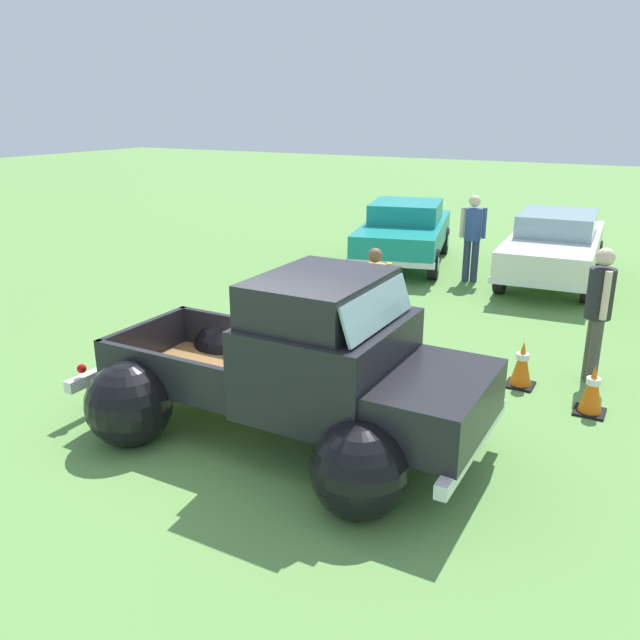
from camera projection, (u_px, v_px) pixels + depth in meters
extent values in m
plane|color=#609347|center=(278.00, 433.00, 7.44)|extent=(80.00, 80.00, 0.00)
cylinder|color=black|center=(426.00, 400.00, 7.38)|extent=(0.76, 0.22, 0.76)
cylinder|color=silver|center=(426.00, 400.00, 7.38)|extent=(0.34, 0.23, 0.34)
cylinder|color=black|center=(361.00, 472.00, 5.93)|extent=(0.76, 0.22, 0.76)
cylinder|color=silver|center=(361.00, 472.00, 5.93)|extent=(0.34, 0.23, 0.34)
cylinder|color=black|center=(227.00, 357.00, 8.66)|extent=(0.76, 0.22, 0.76)
cylinder|color=silver|center=(227.00, 357.00, 8.66)|extent=(0.34, 0.23, 0.34)
cylinder|color=black|center=(133.00, 407.00, 7.21)|extent=(0.76, 0.22, 0.76)
cylinder|color=silver|center=(133.00, 407.00, 7.21)|extent=(0.34, 0.23, 0.34)
sphere|color=black|center=(229.00, 351.00, 8.69)|extent=(0.96, 0.96, 0.96)
sphere|color=black|center=(129.00, 404.00, 7.15)|extent=(0.96, 0.96, 0.96)
cube|color=olive|center=(210.00, 374.00, 7.71)|extent=(2.05, 1.55, 0.04)
cube|color=black|center=(244.00, 337.00, 8.24)|extent=(2.05, 0.09, 0.50)
cube|color=black|center=(166.00, 377.00, 7.03)|extent=(2.05, 0.09, 0.50)
cube|color=black|center=(280.00, 371.00, 7.18)|extent=(0.08, 1.54, 0.50)
cube|color=black|center=(145.00, 342.00, 8.08)|extent=(0.08, 1.54, 0.50)
cube|color=black|center=(329.00, 362.00, 6.83)|extent=(1.45, 1.70, 0.95)
cube|color=black|center=(320.00, 297.00, 6.66)|extent=(1.15, 1.54, 0.45)
cube|color=#8CADB7|center=(378.00, 308.00, 6.37)|extent=(0.15, 1.46, 0.38)
cube|color=black|center=(422.00, 400.00, 6.41)|extent=(1.25, 1.62, 0.55)
sphere|color=black|center=(428.00, 396.00, 7.40)|extent=(0.92, 0.92, 0.92)
sphere|color=black|center=(360.00, 469.00, 5.90)|extent=(0.92, 0.92, 0.92)
cube|color=silver|center=(130.00, 360.00, 8.32)|extent=(0.12, 1.98, 0.14)
cube|color=silver|center=(474.00, 443.00, 6.27)|extent=(0.12, 1.98, 0.14)
sphere|color=red|center=(172.00, 330.00, 8.90)|extent=(0.11, 0.11, 0.11)
sphere|color=red|center=(82.00, 369.00, 7.59)|extent=(0.11, 0.11, 0.11)
cylinder|color=black|center=(434.00, 264.00, 13.95)|extent=(0.35, 0.69, 0.66)
cylinder|color=silver|center=(434.00, 264.00, 13.95)|extent=(0.28, 0.34, 0.30)
cylinder|color=black|center=(357.00, 260.00, 14.36)|extent=(0.35, 0.69, 0.66)
cylinder|color=silver|center=(357.00, 260.00, 14.36)|extent=(0.28, 0.34, 0.30)
cylinder|color=black|center=(444.00, 241.00, 16.40)|extent=(0.35, 0.69, 0.66)
cylinder|color=silver|center=(444.00, 241.00, 16.40)|extent=(0.28, 0.34, 0.30)
cylinder|color=black|center=(379.00, 237.00, 16.81)|extent=(0.35, 0.69, 0.66)
cylinder|color=silver|center=(379.00, 237.00, 16.81)|extent=(0.28, 0.34, 0.30)
cube|color=teal|center=(404.00, 234.00, 15.27)|extent=(2.74, 4.49, 0.55)
cube|color=teal|center=(406.00, 211.00, 15.26)|extent=(1.93, 2.08, 0.45)
cube|color=silver|center=(415.00, 229.00, 17.22)|extent=(1.82, 0.54, 0.12)
cube|color=silver|center=(390.00, 264.00, 13.47)|extent=(1.82, 0.54, 0.12)
cylinder|color=black|center=(588.00, 286.00, 12.27)|extent=(0.24, 0.67, 0.66)
cylinder|color=silver|center=(588.00, 286.00, 12.27)|extent=(0.23, 0.31, 0.30)
cylinder|color=black|center=(501.00, 277.00, 12.92)|extent=(0.24, 0.67, 0.66)
cylinder|color=silver|center=(501.00, 277.00, 12.92)|extent=(0.23, 0.31, 0.30)
cylinder|color=black|center=(596.00, 255.00, 14.83)|extent=(0.24, 0.67, 0.66)
cylinder|color=silver|center=(596.00, 255.00, 14.83)|extent=(0.23, 0.31, 0.30)
cylinder|color=black|center=(524.00, 249.00, 15.47)|extent=(0.24, 0.67, 0.66)
cylinder|color=silver|center=(524.00, 249.00, 15.47)|extent=(0.23, 0.31, 0.30)
cube|color=silver|center=(554.00, 248.00, 13.76)|extent=(2.04, 4.75, 0.55)
cube|color=#8CADB7|center=(557.00, 223.00, 13.76)|extent=(1.62, 2.05, 0.45)
cube|color=silver|center=(563.00, 241.00, 15.80)|extent=(1.80, 0.22, 0.12)
cube|color=silver|center=(538.00, 285.00, 11.87)|extent=(1.80, 0.22, 0.12)
cylinder|color=#4C4742|center=(594.00, 352.00, 8.65)|extent=(0.20, 0.20, 0.89)
cylinder|color=#4C4742|center=(591.00, 347.00, 8.81)|extent=(0.20, 0.20, 0.89)
cylinder|color=#26262B|center=(600.00, 294.00, 8.48)|extent=(0.44, 0.44, 0.67)
cylinder|color=beige|center=(606.00, 296.00, 8.26)|extent=(0.12, 0.12, 0.64)
cylinder|color=#26262B|center=(596.00, 287.00, 8.68)|extent=(0.12, 0.12, 0.64)
sphere|color=beige|center=(606.00, 257.00, 8.33)|extent=(0.32, 0.32, 0.24)
cylinder|color=navy|center=(475.00, 261.00, 13.72)|extent=(0.18, 0.18, 0.89)
cylinder|color=navy|center=(466.00, 261.00, 13.76)|extent=(0.18, 0.18, 0.89)
cylinder|color=#334C8C|center=(473.00, 224.00, 13.50)|extent=(0.42, 0.42, 0.67)
cylinder|color=#334C8C|center=(484.00, 223.00, 13.44)|extent=(0.11, 0.11, 0.63)
cylinder|color=beige|center=(462.00, 222.00, 13.54)|extent=(0.11, 0.11, 0.63)
sphere|color=beige|center=(475.00, 201.00, 13.35)|extent=(0.29, 0.29, 0.24)
cylinder|color=black|center=(368.00, 329.00, 9.68)|extent=(0.21, 0.21, 0.79)
cylinder|color=black|center=(379.00, 329.00, 9.71)|extent=(0.21, 0.21, 0.79)
cylinder|color=gold|center=(374.00, 284.00, 9.48)|extent=(0.48, 0.48, 0.59)
cylinder|color=gold|center=(360.00, 283.00, 9.43)|extent=(0.13, 0.13, 0.56)
cylinder|color=gold|center=(389.00, 282.00, 9.51)|extent=(0.13, 0.13, 0.56)
sphere|color=brown|center=(375.00, 255.00, 9.35)|extent=(0.30, 0.30, 0.21)
cube|color=black|center=(520.00, 385.00, 8.69)|extent=(0.36, 0.36, 0.03)
cone|color=orange|center=(522.00, 363.00, 8.59)|extent=(0.28, 0.28, 0.60)
cylinder|color=white|center=(523.00, 356.00, 8.56)|extent=(0.17, 0.17, 0.08)
cube|color=black|center=(589.00, 412.00, 7.92)|extent=(0.36, 0.36, 0.03)
cone|color=orange|center=(593.00, 388.00, 7.82)|extent=(0.28, 0.28, 0.60)
cylinder|color=white|center=(594.00, 381.00, 7.79)|extent=(0.17, 0.17, 0.08)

